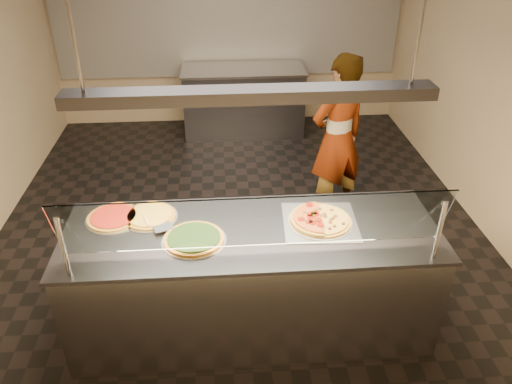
{
  "coord_description": "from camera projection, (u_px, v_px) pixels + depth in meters",
  "views": [
    {
      "loc": [
        -0.16,
        -4.28,
        3.0
      ],
      "look_at": [
        0.09,
        -0.96,
        1.02
      ],
      "focal_mm": 35.0,
      "sensor_mm": 36.0,
      "label": 1
    }
  ],
  "objects": [
    {
      "name": "ground",
      "position": [
        241.0,
        230.0,
        5.22
      ],
      "size": [
        5.0,
        6.0,
        0.02
      ],
      "primitive_type": "cube",
      "color": "black",
      "rests_on": "ground"
    },
    {
      "name": "wall_back",
      "position": [
        228.0,
        19.0,
        7.02
      ],
      "size": [
        5.0,
        0.02,
        3.0
      ],
      "primitive_type": "cube",
      "color": "tan",
      "rests_on": "ground"
    },
    {
      "name": "wall_front",
      "position": [
        274.0,
        362.0,
        1.87
      ],
      "size": [
        5.0,
        0.02,
        3.0
      ],
      "primitive_type": "cube",
      "color": "tan",
      "rests_on": "ground"
    },
    {
      "name": "wall_right",
      "position": [
        509.0,
        84.0,
        4.61
      ],
      "size": [
        0.02,
        6.0,
        3.0
      ],
      "primitive_type": "cube",
      "color": "tan",
      "rests_on": "ground"
    },
    {
      "name": "tile_band",
      "position": [
        229.0,
        34.0,
        7.1
      ],
      "size": [
        4.9,
        0.02,
        1.2
      ],
      "primitive_type": "cube",
      "color": "silver",
      "rests_on": "wall_back"
    },
    {
      "name": "serving_counter",
      "position": [
        252.0,
        280.0,
        3.82
      ],
      "size": [
        2.71,
        0.94,
        0.93
      ],
      "color": "#B7B7BC",
      "rests_on": "ground"
    },
    {
      "name": "sneeze_guard",
      "position": [
        255.0,
        224.0,
        3.14
      ],
      "size": [
        2.47,
        0.18,
        0.54
      ],
      "color": "#B7B7BC",
      "rests_on": "serving_counter"
    },
    {
      "name": "perforated_tray",
      "position": [
        320.0,
        221.0,
        3.67
      ],
      "size": [
        0.57,
        0.57,
        0.01
      ],
      "color": "silver",
      "rests_on": "serving_counter"
    },
    {
      "name": "half_pizza_pepperoni",
      "position": [
        306.0,
        219.0,
        3.65
      ],
      "size": [
        0.25,
        0.46,
        0.05
      ],
      "color": "#946321",
      "rests_on": "perforated_tray"
    },
    {
      "name": "half_pizza_sausage",
      "position": [
        335.0,
        219.0,
        3.67
      ],
      "size": [
        0.25,
        0.46,
        0.04
      ],
      "color": "#946321",
      "rests_on": "perforated_tray"
    },
    {
      "name": "pizza_spinach",
      "position": [
        194.0,
        238.0,
        3.47
      ],
      "size": [
        0.45,
        0.45,
        0.03
      ],
      "color": "silver",
      "rests_on": "serving_counter"
    },
    {
      "name": "pizza_cheese",
      "position": [
        150.0,
        215.0,
        3.73
      ],
      "size": [
        0.41,
        0.41,
        0.03
      ],
      "color": "silver",
      "rests_on": "serving_counter"
    },
    {
      "name": "pizza_tomato",
      "position": [
        114.0,
        217.0,
        3.71
      ],
      "size": [
        0.41,
        0.41,
        0.03
      ],
      "color": "silver",
      "rests_on": "serving_counter"
    },
    {
      "name": "pizza_spatula",
      "position": [
        153.0,
        223.0,
        3.61
      ],
      "size": [
        0.24,
        0.22,
        0.02
      ],
      "color": "#B7B7BC",
      "rests_on": "pizza_spinach"
    },
    {
      "name": "prep_table",
      "position": [
        244.0,
        100.0,
        7.17
      ],
      "size": [
        1.72,
        0.74,
        0.93
      ],
      "color": "#404046",
      "rests_on": "ground"
    },
    {
      "name": "worker",
      "position": [
        338.0,
        139.0,
        5.05
      ],
      "size": [
        0.76,
        0.66,
        1.76
      ],
      "primitive_type": "imported",
      "rotation": [
        0.0,
        0.0,
        3.6
      ],
      "color": "#27222D",
      "rests_on": "ground"
    },
    {
      "name": "heat_lamp_housing",
      "position": [
        251.0,
        95.0,
        3.06
      ],
      "size": [
        2.3,
        0.18,
        0.08
      ],
      "primitive_type": "cube",
      "color": "#404046",
      "rests_on": "ceiling"
    },
    {
      "name": "lamp_rod_left",
      "position": [
        67.0,
        4.0,
        2.71
      ],
      "size": [
        0.02,
        0.02,
        1.01
      ],
      "primitive_type": "cylinder",
      "color": "#B7B7BC",
      "rests_on": "ceiling"
    }
  ]
}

